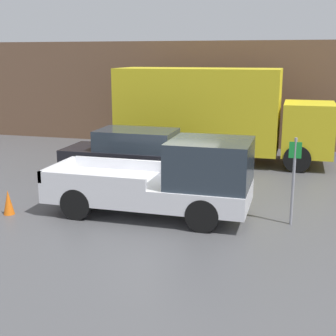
{
  "coord_description": "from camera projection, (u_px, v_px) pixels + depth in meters",
  "views": [
    {
      "loc": [
        3.33,
        -11.92,
        4.14
      ],
      "look_at": [
        -0.11,
        0.41,
        1.04
      ],
      "focal_mm": 50.0,
      "sensor_mm": 36.0,
      "label": 1
    }
  ],
  "objects": [
    {
      "name": "ground_plane",
      "position": [
        168.0,
        208.0,
        13.0
      ],
      "size": [
        60.0,
        60.0,
        0.0
      ],
      "primitive_type": "plane",
      "color": "#4C4C4F"
    },
    {
      "name": "building_wall",
      "position": [
        224.0,
        94.0,
        21.32
      ],
      "size": [
        28.0,
        0.15,
        4.76
      ],
      "color": "brown",
      "rests_on": "ground"
    },
    {
      "name": "pickup_truck",
      "position": [
        171.0,
        180.0,
        12.16
      ],
      "size": [
        5.33,
        2.07,
        2.08
      ],
      "color": "silver",
      "rests_on": "ground"
    },
    {
      "name": "car",
      "position": [
        134.0,
        154.0,
        15.75
      ],
      "size": [
        4.69,
        1.9,
        1.72
      ],
      "color": "black",
      "rests_on": "ground"
    },
    {
      "name": "delivery_truck",
      "position": [
        213.0,
        113.0,
        18.37
      ],
      "size": [
        8.31,
        2.44,
        3.64
      ],
      "color": "gold",
      "rests_on": "ground"
    },
    {
      "name": "parking_sign",
      "position": [
        294.0,
        176.0,
        11.46
      ],
      "size": [
        0.3,
        0.07,
        2.2
      ],
      "color": "gray",
      "rests_on": "ground"
    },
    {
      "name": "newspaper_box",
      "position": [
        222.0,
        135.0,
        21.44
      ],
      "size": [
        0.45,
        0.4,
        1.12
      ],
      "color": "red",
      "rests_on": "ground"
    },
    {
      "name": "traffic_cone",
      "position": [
        8.0,
        202.0,
        12.41
      ],
      "size": [
        0.29,
        0.29,
        0.66
      ],
      "color": "orange",
      "rests_on": "ground"
    }
  ]
}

